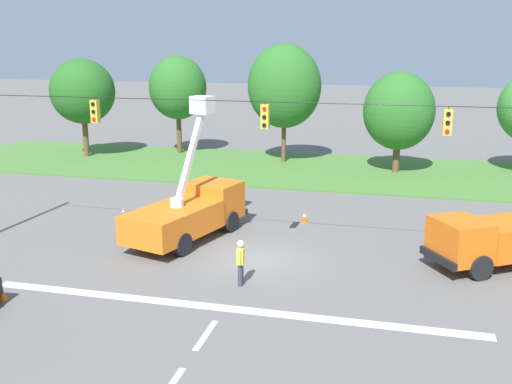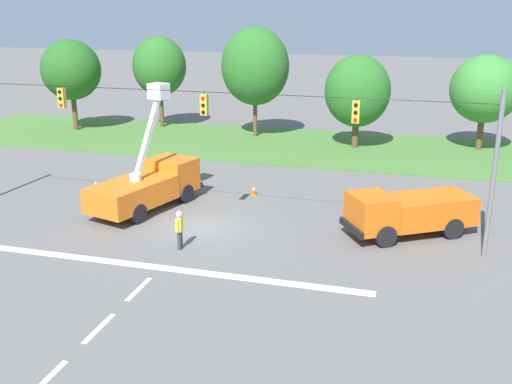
{
  "view_description": "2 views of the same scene",
  "coord_description": "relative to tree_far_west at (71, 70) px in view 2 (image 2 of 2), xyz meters",
  "views": [
    {
      "loc": [
        5.63,
        -23.0,
        8.98
      ],
      "look_at": [
        -1.06,
        3.95,
        1.88
      ],
      "focal_mm": 42.0,
      "sensor_mm": 36.0,
      "label": 1
    },
    {
      "loc": [
        9.91,
        -25.61,
        10.52
      ],
      "look_at": [
        2.34,
        1.48,
        1.55
      ],
      "focal_mm": 42.0,
      "sensor_mm": 36.0,
      "label": 2
    }
  ],
  "objects": [
    {
      "name": "tree_far_west",
      "position": [
        0.0,
        0.0,
        0.0
      ],
      "size": [
        4.97,
        4.7,
        7.59
      ],
      "color": "brown",
      "rests_on": "ground"
    },
    {
      "name": "utility_truck_bucket_lift",
      "position": [
        14.65,
        -16.64,
        -3.78
      ],
      "size": [
        4.25,
        7.11,
        6.47
      ],
      "color": "orange",
      "rests_on": "ground"
    },
    {
      "name": "traffic_cone_mid_left",
      "position": [
        19.44,
        -13.04,
        -4.78
      ],
      "size": [
        0.36,
        0.36,
        0.66
      ],
      "color": "orange",
      "rests_on": "ground"
    },
    {
      "name": "lane_markings",
      "position": [
        18.37,
        -24.96,
        -5.1
      ],
      "size": [
        17.6,
        15.25,
        0.01
      ],
      "color": "silver",
      "rests_on": "ground"
    },
    {
      "name": "signal_gantry",
      "position": [
        18.41,
        -18.62,
        -0.67
      ],
      "size": [
        26.2,
        0.33,
        7.2
      ],
      "color": "slate",
      "rests_on": "ground"
    },
    {
      "name": "grass_verge",
      "position": [
        18.37,
        -0.62,
        -5.06
      ],
      "size": [
        56.0,
        12.0,
        0.1
      ],
      "primitive_type": "cube",
      "color": "#477533",
      "rests_on": "ground"
    },
    {
      "name": "tree_west",
      "position": [
        6.54,
        3.15,
        0.16
      ],
      "size": [
        4.54,
        4.41,
        7.77
      ],
      "color": "brown",
      "rests_on": "ground"
    },
    {
      "name": "tree_centre",
      "position": [
        15.4,
        1.61,
        0.55
      ],
      "size": [
        5.38,
        4.58,
        8.71
      ],
      "color": "brown",
      "rests_on": "ground"
    },
    {
      "name": "tree_far_east",
      "position": [
        32.51,
        1.68,
        -0.58
      ],
      "size": [
        4.93,
        5.26,
        6.97
      ],
      "color": "brown",
      "rests_on": "ground"
    },
    {
      "name": "road_worker",
      "position": [
        18.39,
        -21.39,
        -4.11
      ],
      "size": [
        0.28,
        0.65,
        1.77
      ],
      "color": "#383842",
      "rests_on": "ground"
    },
    {
      "name": "utility_truck_support_near",
      "position": [
        28.06,
        -16.93,
        -3.93
      ],
      "size": [
        6.34,
        5.16,
        2.12
      ],
      "color": "orange",
      "rests_on": "ground"
    },
    {
      "name": "tree_east",
      "position": [
        23.63,
        -0.09,
        -0.84
      ],
      "size": [
        4.78,
        4.19,
        6.9
      ],
      "color": "brown",
      "rests_on": "ground"
    },
    {
      "name": "traffic_cone_mid_right",
      "position": [
        10.16,
        -14.35,
        -4.83
      ],
      "size": [
        0.36,
        0.36,
        0.59
      ],
      "color": "orange",
      "rests_on": "ground"
    },
    {
      "name": "ground_plane",
      "position": [
        18.37,
        -18.62,
        -5.11
      ],
      "size": [
        200.0,
        200.0,
        0.0
      ],
      "primitive_type": "plane",
      "color": "#605E5B"
    }
  ]
}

